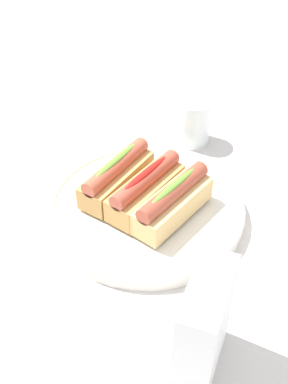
{
  "coord_description": "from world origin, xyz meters",
  "views": [
    {
      "loc": [
        0.56,
        0.19,
        0.56
      ],
      "look_at": [
        -0.01,
        -0.0,
        0.05
      ],
      "focal_mm": 46.5,
      "sensor_mm": 36.0,
      "label": 1
    }
  ],
  "objects_px": {
    "hotdog_front": "(117,176)",
    "hotdog_side": "(173,202)",
    "hotdog_back": "(144,188)",
    "napkin_box": "(204,327)",
    "serving_bowl": "(144,208)",
    "water_glass": "(193,124)"
  },
  "relations": [
    {
      "from": "serving_bowl",
      "to": "hotdog_back",
      "type": "bearing_deg",
      "value": -17.35
    },
    {
      "from": "hotdog_side",
      "to": "napkin_box",
      "type": "height_order",
      "value": "napkin_box"
    },
    {
      "from": "hotdog_back",
      "to": "hotdog_side",
      "type": "relative_size",
      "value": 1.0
    },
    {
      "from": "hotdog_front",
      "to": "hotdog_side",
      "type": "distance_m",
      "value": 0.11
    },
    {
      "from": "hotdog_front",
      "to": "napkin_box",
      "type": "bearing_deg",
      "value": 39.08
    },
    {
      "from": "hotdog_front",
      "to": "hotdog_side",
      "type": "height_order",
      "value": "same"
    },
    {
      "from": "hotdog_back",
      "to": "napkin_box",
      "type": "height_order",
      "value": "napkin_box"
    },
    {
      "from": "hotdog_back",
      "to": "hotdog_side",
      "type": "bearing_deg",
      "value": 72.91
    },
    {
      "from": "serving_bowl",
      "to": "hotdog_front",
      "type": "distance_m",
      "value": 0.07
    },
    {
      "from": "serving_bowl",
      "to": "hotdog_side",
      "type": "distance_m",
      "value": 0.07
    },
    {
      "from": "hotdog_front",
      "to": "napkin_box",
      "type": "xyz_separation_m",
      "value": [
        0.25,
        0.2,
        0.02
      ]
    },
    {
      "from": "water_glass",
      "to": "hotdog_back",
      "type": "bearing_deg",
      "value": -5.18
    },
    {
      "from": "hotdog_back",
      "to": "water_glass",
      "type": "height_order",
      "value": "hotdog_back"
    },
    {
      "from": "hotdog_front",
      "to": "hotdog_back",
      "type": "height_order",
      "value": "same"
    },
    {
      "from": "hotdog_side",
      "to": "hotdog_back",
      "type": "bearing_deg",
      "value": -107.09
    },
    {
      "from": "hotdog_back",
      "to": "napkin_box",
      "type": "xyz_separation_m",
      "value": [
        0.23,
        0.15,
        0.02
      ]
    },
    {
      "from": "hotdog_side",
      "to": "napkin_box",
      "type": "relative_size",
      "value": 1.05
    },
    {
      "from": "serving_bowl",
      "to": "napkin_box",
      "type": "xyz_separation_m",
      "value": [
        0.23,
        0.15,
        0.06
      ]
    },
    {
      "from": "napkin_box",
      "to": "serving_bowl",
      "type": "bearing_deg",
      "value": -145.25
    },
    {
      "from": "serving_bowl",
      "to": "napkin_box",
      "type": "bearing_deg",
      "value": 32.79
    },
    {
      "from": "serving_bowl",
      "to": "hotdog_side",
      "type": "bearing_deg",
      "value": 72.91
    },
    {
      "from": "serving_bowl",
      "to": "hotdog_front",
      "type": "bearing_deg",
      "value": -107.09
    }
  ]
}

